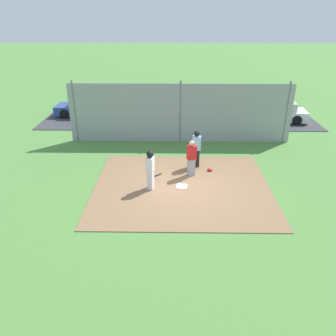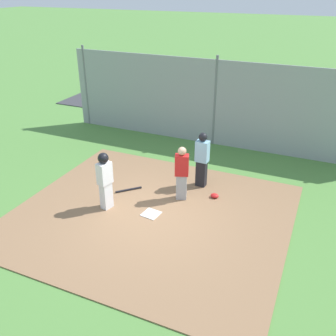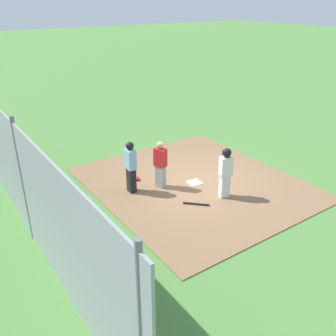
# 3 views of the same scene
# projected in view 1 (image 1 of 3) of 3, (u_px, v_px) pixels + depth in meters

# --- Properties ---
(ground_plane) EXTENTS (140.00, 140.00, 0.00)m
(ground_plane) POSITION_uv_depth(u_px,v_px,m) (182.00, 187.00, 14.07)
(ground_plane) COLOR #51843D
(dirt_infield) EXTENTS (7.20, 6.40, 0.03)m
(dirt_infield) POSITION_uv_depth(u_px,v_px,m) (182.00, 187.00, 14.07)
(dirt_infield) COLOR #896647
(dirt_infield) RESTS_ON ground_plane
(home_plate) EXTENTS (0.49, 0.49, 0.02)m
(home_plate) POSITION_uv_depth(u_px,v_px,m) (182.00, 186.00, 14.06)
(home_plate) COLOR white
(home_plate) RESTS_ON dirt_infield
(catcher) EXTENTS (0.44, 0.37, 1.61)m
(catcher) POSITION_uv_depth(u_px,v_px,m) (192.00, 157.00, 14.71)
(catcher) COLOR #9E9EA3
(catcher) RESTS_ON dirt_infield
(umpire) EXTENTS (0.39, 0.28, 1.72)m
(umpire) POSITION_uv_depth(u_px,v_px,m) (196.00, 148.00, 15.54)
(umpire) COLOR black
(umpire) RESTS_ON dirt_infield
(runner) EXTENTS (0.34, 0.43, 1.65)m
(runner) POSITION_uv_depth(u_px,v_px,m) (150.00, 167.00, 13.52)
(runner) COLOR silver
(runner) RESTS_ON dirt_infield
(baseball_bat) EXTENTS (0.61, 0.62, 0.06)m
(baseball_bat) POSITION_uv_depth(u_px,v_px,m) (154.00, 176.00, 14.86)
(baseball_bat) COLOR black
(baseball_bat) RESTS_ON dirt_infield
(catcher_mask) EXTENTS (0.24, 0.20, 0.12)m
(catcher_mask) POSITION_uv_depth(u_px,v_px,m) (210.00, 170.00, 15.40)
(catcher_mask) COLOR red
(catcher_mask) RESTS_ON dirt_infield
(backstop_fence) EXTENTS (12.00, 0.10, 3.35)m
(backstop_fence) POSITION_uv_depth(u_px,v_px,m) (180.00, 113.00, 18.35)
(backstop_fence) COLOR #93999E
(backstop_fence) RESTS_ON ground_plane
(parking_lot) EXTENTS (18.00, 5.20, 0.04)m
(parking_lot) POSITION_uv_depth(u_px,v_px,m) (179.00, 118.00, 22.98)
(parking_lot) COLOR #38383D
(parking_lot) RESTS_ON ground_plane
(parked_car_white) EXTENTS (4.33, 2.16, 1.28)m
(parked_car_white) POSITION_uv_depth(u_px,v_px,m) (274.00, 112.00, 22.28)
(parked_car_white) COLOR silver
(parked_car_white) RESTS_ON parking_lot
(parked_car_dark) EXTENTS (4.33, 2.16, 1.28)m
(parked_car_dark) POSITION_uv_depth(u_px,v_px,m) (225.00, 108.00, 23.25)
(parked_car_dark) COLOR black
(parked_car_dark) RESTS_ON parking_lot
(parked_car_blue) EXTENTS (4.24, 1.96, 1.28)m
(parked_car_blue) POSITION_uv_depth(u_px,v_px,m) (88.00, 107.00, 23.42)
(parked_car_blue) COLOR #28428C
(parked_car_blue) RESTS_ON parking_lot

